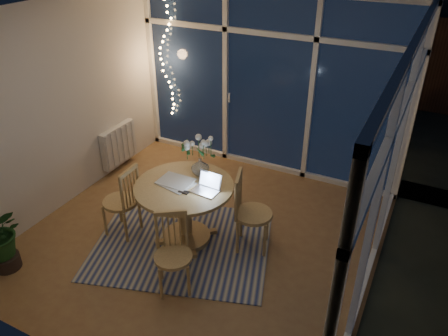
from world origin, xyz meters
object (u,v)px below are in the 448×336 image
(chair_left, at_px, (120,200))
(chair_right, at_px, (253,212))
(potted_plant, at_px, (0,240))
(chair_front, at_px, (173,255))
(flower_vase, at_px, (200,167))
(dining_table, at_px, (185,213))
(laptop, at_px, (205,184))

(chair_left, xyz_separation_m, chair_right, (1.52, 0.47, 0.02))
(potted_plant, bearing_deg, chair_right, 34.33)
(chair_front, bearing_deg, chair_left, 120.57)
(chair_left, relative_size, potted_plant, 1.24)
(flower_vase, bearing_deg, potted_plant, -134.34)
(flower_vase, relative_size, potted_plant, 0.28)
(dining_table, distance_m, flower_vase, 0.57)
(chair_left, height_order, chair_right, chair_right)
(chair_left, relative_size, chair_right, 0.96)
(laptop, xyz_separation_m, flower_vase, (-0.23, 0.29, 0.00))
(potted_plant, bearing_deg, chair_front, 17.64)
(chair_right, bearing_deg, potted_plant, 107.32)
(chair_left, bearing_deg, potted_plant, -37.54)
(flower_vase, xyz_separation_m, potted_plant, (-1.56, -1.60, -0.49))
(chair_front, relative_size, flower_vase, 4.21)
(dining_table, relative_size, potted_plant, 1.48)
(dining_table, xyz_separation_m, laptop, (0.28, -0.01, 0.49))
(chair_front, xyz_separation_m, potted_plant, (-1.82, -0.58, -0.06))
(potted_plant, bearing_deg, laptop, 36.12)
(chair_right, bearing_deg, flower_vase, 68.95)
(dining_table, bearing_deg, chair_right, 17.43)
(dining_table, height_order, chair_left, chair_left)
(chair_left, distance_m, potted_plant, 1.33)
(flower_vase, bearing_deg, laptop, -52.18)
(chair_left, height_order, chair_front, chair_left)
(dining_table, bearing_deg, chair_left, -163.26)
(dining_table, distance_m, chair_left, 0.80)
(laptop, bearing_deg, potted_plant, -139.57)
(chair_left, height_order, potted_plant, chair_left)
(laptop, bearing_deg, dining_table, -176.89)
(chair_left, relative_size, flower_vase, 4.51)
(chair_right, height_order, potted_plant, chair_right)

